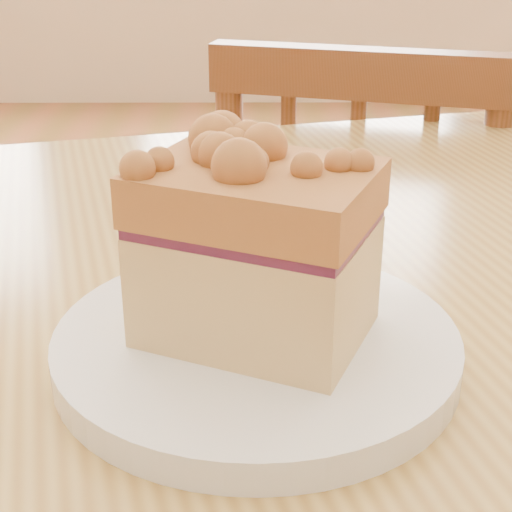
{
  "coord_description": "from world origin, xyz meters",
  "views": [
    {
      "loc": [
        0.06,
        -0.11,
        0.97
      ],
      "look_at": [
        0.06,
        0.27,
        0.8
      ],
      "focal_mm": 55.0,
      "sensor_mm": 36.0,
      "label": 1
    }
  ],
  "objects_px": {
    "cake_slice": "(255,242)",
    "plate": "(256,347)",
    "cafe_table_main": "(279,423)",
    "cafe_chair_main": "(360,318)"
  },
  "relations": [
    {
      "from": "plate",
      "to": "cafe_chair_main",
      "type": "bearing_deg",
      "value": 76.49
    },
    {
      "from": "cafe_table_main",
      "to": "cake_slice",
      "type": "bearing_deg",
      "value": -114.36
    },
    {
      "from": "cafe_table_main",
      "to": "cake_slice",
      "type": "xyz_separation_m",
      "value": [
        -0.02,
        -0.1,
        0.18
      ]
    },
    {
      "from": "cake_slice",
      "to": "plate",
      "type": "bearing_deg",
      "value": -37.71
    },
    {
      "from": "cafe_table_main",
      "to": "cake_slice",
      "type": "distance_m",
      "value": 0.21
    },
    {
      "from": "cafe_table_main",
      "to": "plate",
      "type": "bearing_deg",
      "value": -114.03
    },
    {
      "from": "cafe_chair_main",
      "to": "cake_slice",
      "type": "height_order",
      "value": "cake_slice"
    },
    {
      "from": "cafe_table_main",
      "to": "cafe_chair_main",
      "type": "distance_m",
      "value": 0.6
    },
    {
      "from": "cafe_chair_main",
      "to": "plate",
      "type": "bearing_deg",
      "value": 92.54
    },
    {
      "from": "cafe_table_main",
      "to": "cafe_chair_main",
      "type": "relative_size",
      "value": 1.45
    }
  ]
}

